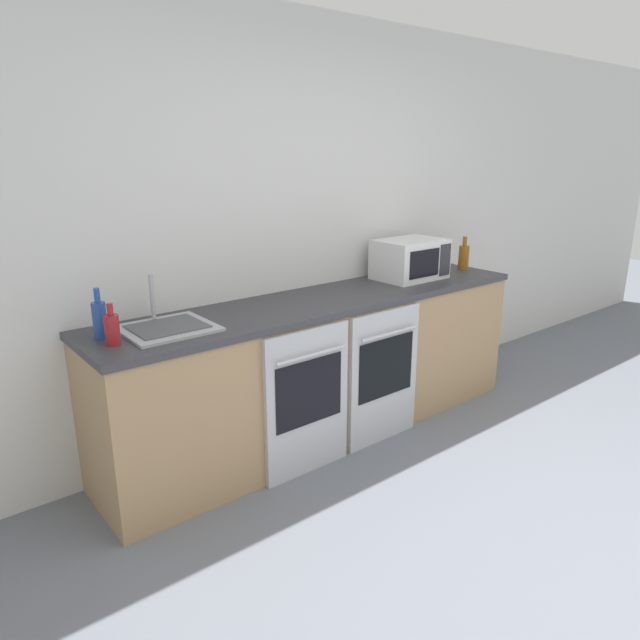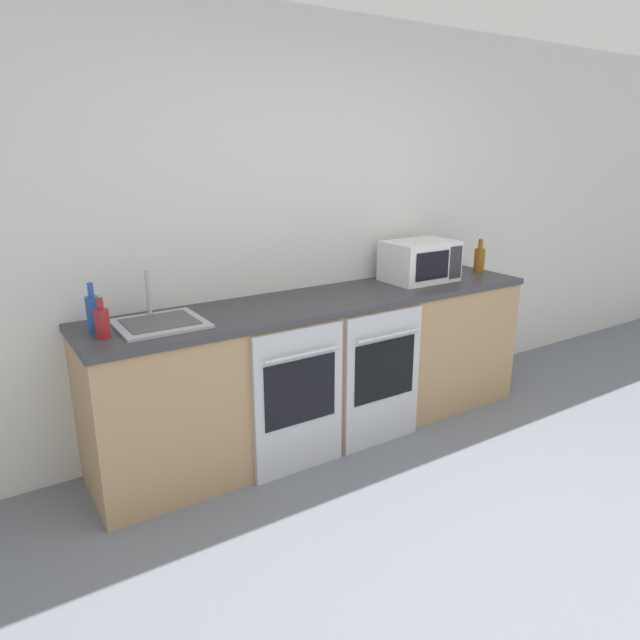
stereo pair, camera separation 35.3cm
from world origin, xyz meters
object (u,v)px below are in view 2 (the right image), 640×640
at_px(bottle_red, 102,322).
at_px(bottle_amber, 479,259).
at_px(microwave, 420,261).
at_px(sink, 159,322).
at_px(bottle_blue, 93,313).
at_px(oven_left, 299,401).
at_px(oven_right, 383,378).

xyz_separation_m(bottle_red, bottle_amber, (2.70, 0.07, 0.02)).
xyz_separation_m(microwave, sink, (-1.85, -0.05, -0.12)).
height_order(bottle_red, bottle_blue, bottle_blue).
bearing_deg(bottle_blue, oven_left, -21.49).
distance_m(bottle_amber, sink, 2.41).
height_order(microwave, bottle_amber, microwave).
distance_m(oven_left, oven_right, 0.60).
height_order(bottle_blue, sink, sink).
bearing_deg(microwave, oven_left, -163.02).
height_order(microwave, bottle_red, microwave).
bearing_deg(oven_left, microwave, 16.98).
xyz_separation_m(bottle_red, bottle_blue, (-0.01, 0.12, 0.02)).
bearing_deg(bottle_amber, microwave, 175.97).
bearing_deg(bottle_amber, sink, -179.81).
distance_m(oven_left, microwave, 1.39).
bearing_deg(oven_right, microwave, 31.53).
relative_size(bottle_red, sink, 0.45).
bearing_deg(sink, bottle_red, -167.79).
distance_m(microwave, sink, 1.85).
bearing_deg(bottle_blue, bottle_amber, -1.12).
bearing_deg(oven_right, bottle_amber, 15.79).
height_order(bottle_amber, sink, sink).
distance_m(oven_left, sink, 0.88).
height_order(bottle_red, bottle_amber, bottle_amber).
relative_size(bottle_amber, sink, 0.56).
height_order(microwave, bottle_blue, microwave).
bearing_deg(microwave, oven_right, -148.47).
xyz_separation_m(oven_left, microwave, (1.20, 0.37, 0.61)).
bearing_deg(oven_right, oven_left, 180.00).
xyz_separation_m(bottle_amber, bottle_blue, (-2.72, 0.05, 0.00)).
bearing_deg(bottle_red, oven_left, -14.98).
distance_m(microwave, bottle_red, 2.15).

